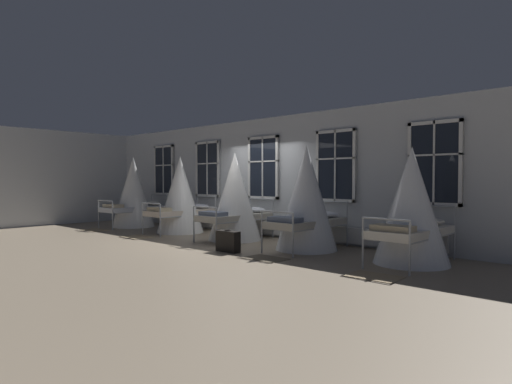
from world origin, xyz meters
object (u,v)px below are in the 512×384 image
at_px(cot_third, 235,198).
at_px(cot_fourth, 307,199).
at_px(cot_second, 180,196).
at_px(cot_fifth, 411,207).
at_px(cot_first, 133,193).
at_px(suitcase_dark, 228,241).

height_order(cot_third, cot_fourth, cot_fourth).
relative_size(cot_second, cot_fifth, 1.04).
height_order(cot_second, cot_fifth, cot_second).
distance_m(cot_first, cot_fourth, 6.79).
bearing_deg(cot_third, suitcase_dark, -138.51).
xyz_separation_m(cot_first, cot_second, (2.33, 0.09, -0.03)).
distance_m(cot_second, cot_third, 2.24).
distance_m(cot_fourth, suitcase_dark, 1.92).
xyz_separation_m(cot_second, cot_fifth, (6.77, -0.01, -0.04)).
xyz_separation_m(cot_third, cot_fourth, (2.21, -0.01, 0.04)).
distance_m(cot_first, cot_second, 2.34).
xyz_separation_m(cot_fourth, cot_fifth, (2.31, 0.00, -0.08)).
relative_size(cot_second, cot_fourth, 0.97).
height_order(cot_first, cot_second, cot_first).
bearing_deg(cot_second, cot_fifth, -90.55).
bearing_deg(cot_fourth, cot_fifth, -89.01).
distance_m(cot_first, cot_fifth, 9.10).
relative_size(cot_third, cot_fourth, 0.97).
bearing_deg(suitcase_dark, cot_second, 158.13).
bearing_deg(cot_first, suitcase_dark, -103.67).
bearing_deg(cot_fourth, cot_second, 90.80).
distance_m(cot_second, suitcase_dark, 3.76).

